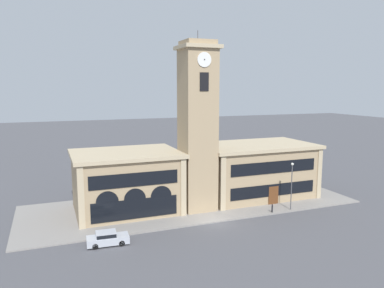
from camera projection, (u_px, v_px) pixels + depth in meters
ground_plane at (215, 223)px, 43.97m from camera, size 300.00×300.00×0.00m
sidewalk_kerb at (192, 204)px, 50.87m from camera, size 44.35×15.00×0.15m
clock_tower at (198, 127)px, 47.38m from camera, size 4.77×4.77×22.70m
town_hall_left_wing at (126, 182)px, 47.79m from camera, size 13.43×10.28×7.75m
town_hall_right_wing at (255, 170)px, 54.62m from camera, size 16.54×10.28×7.72m
parked_car_near at (107, 238)px, 37.82m from camera, size 4.30×2.03×1.38m
street_lamp at (292, 179)px, 47.79m from camera, size 0.36×0.36×6.19m
bollard at (272, 208)px, 47.26m from camera, size 0.18×0.18×1.06m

